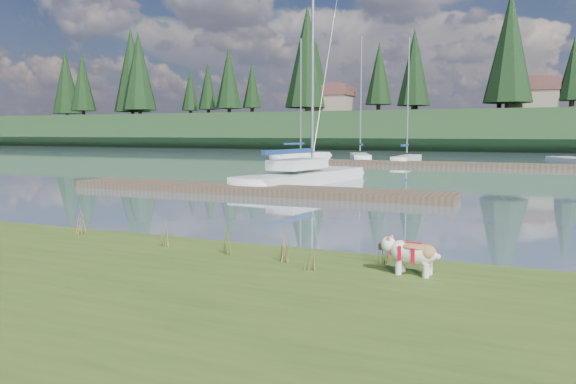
% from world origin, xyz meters
% --- Properties ---
extents(ground, '(200.00, 200.00, 0.00)m').
position_xyz_m(ground, '(0.00, 30.00, 0.00)').
color(ground, slate).
rests_on(ground, ground).
extents(ridge, '(200.00, 20.00, 5.00)m').
position_xyz_m(ridge, '(0.00, 73.00, 2.50)').
color(ridge, '#1B3419').
rests_on(ridge, ground).
extents(bulldog, '(0.88, 0.41, 0.52)m').
position_xyz_m(bulldog, '(4.75, -2.60, 0.68)').
color(bulldog, silver).
rests_on(bulldog, bank).
extents(sailboat_main, '(3.36, 10.45, 14.63)m').
position_xyz_m(sailboat_main, '(-3.41, 14.36, 0.42)').
color(sailboat_main, silver).
rests_on(sailboat_main, ground).
extents(dock_near, '(16.00, 2.00, 0.30)m').
position_xyz_m(dock_near, '(-4.00, 9.00, 0.15)').
color(dock_near, '#4C3D2C').
rests_on(dock_near, ground).
extents(dock_far, '(26.00, 2.20, 0.30)m').
position_xyz_m(dock_far, '(2.00, 30.00, 0.15)').
color(dock_far, '#4C3D2C').
rests_on(dock_far, ground).
extents(sailboat_bg_0, '(3.87, 7.37, 10.70)m').
position_xyz_m(sailboat_bg_0, '(-12.58, 36.45, 0.32)').
color(sailboat_bg_0, silver).
rests_on(sailboat_bg_0, ground).
extents(sailboat_bg_1, '(3.73, 6.99, 10.49)m').
position_xyz_m(sailboat_bg_1, '(-7.46, 36.24, 0.33)').
color(sailboat_bg_1, silver).
rests_on(sailboat_bg_1, ground).
extents(sailboat_bg_2, '(1.29, 6.44, 9.84)m').
position_xyz_m(sailboat_bg_2, '(-2.81, 34.03, 0.33)').
color(sailboat_bg_2, silver).
rests_on(sailboat_bg_2, ground).
extents(weed_0, '(0.17, 0.14, 0.64)m').
position_xyz_m(weed_0, '(0.27, -2.37, 0.62)').
color(weed_0, '#475B23').
rests_on(weed_0, bank).
extents(weed_1, '(0.17, 0.14, 0.54)m').
position_xyz_m(weed_1, '(1.61, -2.49, 0.58)').
color(weed_1, '#475B23').
rests_on(weed_1, bank).
extents(weed_2, '(0.17, 0.14, 0.58)m').
position_xyz_m(weed_2, '(2.77, -2.66, 0.59)').
color(weed_2, '#475B23').
rests_on(weed_2, bank).
extents(weed_3, '(0.17, 0.14, 0.61)m').
position_xyz_m(weed_3, '(-2.02, -2.05, 0.61)').
color(weed_3, '#475B23').
rests_on(weed_3, bank).
extents(weed_4, '(0.17, 0.14, 0.43)m').
position_xyz_m(weed_4, '(3.32, -2.97, 0.53)').
color(weed_4, '#475B23').
rests_on(weed_4, bank).
extents(weed_5, '(0.17, 0.14, 0.63)m').
position_xyz_m(weed_5, '(4.28, -2.22, 0.61)').
color(weed_5, '#475B23').
rests_on(weed_5, bank).
extents(mud_lip, '(60.00, 0.50, 0.14)m').
position_xyz_m(mud_lip, '(0.00, -1.60, 0.07)').
color(mud_lip, '#33281C').
rests_on(mud_lip, ground).
extents(conifer_0, '(5.72, 5.72, 14.15)m').
position_xyz_m(conifer_0, '(-55.00, 67.00, 12.64)').
color(conifer_0, '#382619').
rests_on(conifer_0, ridge).
extents(conifer_1, '(4.40, 4.40, 11.30)m').
position_xyz_m(conifer_1, '(-40.00, 71.00, 11.28)').
color(conifer_1, '#382619').
rests_on(conifer_1, ridge).
extents(conifer_2, '(6.60, 6.60, 16.05)m').
position_xyz_m(conifer_2, '(-25.00, 68.00, 13.54)').
color(conifer_2, '#382619').
rests_on(conifer_2, ridge).
extents(conifer_3, '(4.84, 4.84, 12.25)m').
position_xyz_m(conifer_3, '(-10.00, 72.00, 11.74)').
color(conifer_3, '#382619').
rests_on(conifer_3, ridge).
extents(conifer_4, '(6.16, 6.16, 15.10)m').
position_xyz_m(conifer_4, '(3.00, 66.00, 13.09)').
color(conifer_4, '#382619').
rests_on(conifer_4, ridge).
extents(house_0, '(6.30, 5.30, 4.65)m').
position_xyz_m(house_0, '(-22.00, 70.00, 7.31)').
color(house_0, gray).
rests_on(house_0, ridge).
extents(house_1, '(6.30, 5.30, 4.65)m').
position_xyz_m(house_1, '(6.00, 71.00, 7.31)').
color(house_1, gray).
rests_on(house_1, ridge).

